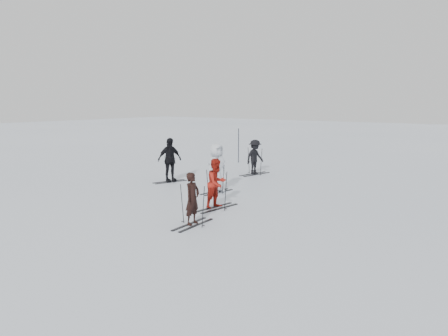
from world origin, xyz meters
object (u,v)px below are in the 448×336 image
skier_red (217,184)px  skier_uphill_far (255,157)px  skier_near_dark (192,200)px  piste_marker (239,145)px  skier_grey (217,168)px  skier_uphill_left (170,160)px

skier_red → skier_uphill_far: 6.96m
skier_near_dark → piste_marker: 12.96m
skier_red → piste_marker: piste_marker is taller
skier_near_dark → skier_grey: bearing=24.1°
skier_uphill_left → piste_marker: piste_marker is taller
skier_uphill_left → skier_uphill_far: skier_uphill_left is taller
skier_near_dark → skier_uphill_left: size_ratio=0.78×
skier_uphill_far → skier_near_dark: bearing=-148.4°
skier_uphill_far → piste_marker: bearing=56.0°
skier_uphill_left → piste_marker: bearing=26.9°
piste_marker → skier_uphill_left: bearing=-81.3°
skier_red → skier_grey: size_ratio=0.87×
skier_red → piste_marker: 10.92m
skier_near_dark → skier_grey: skier_grey is taller
skier_red → skier_grey: 2.56m
skier_red → skier_grey: bearing=43.0°
skier_grey → skier_red: bearing=-136.4°
skier_uphill_far → skier_red: bearing=-147.5°
skier_uphill_left → skier_uphill_far: bearing=-8.3°
skier_near_dark → skier_grey: (-2.20, 4.01, 0.19)m
skier_near_dark → piste_marker: size_ratio=0.76×
skier_near_dark → skier_uphill_left: 6.90m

